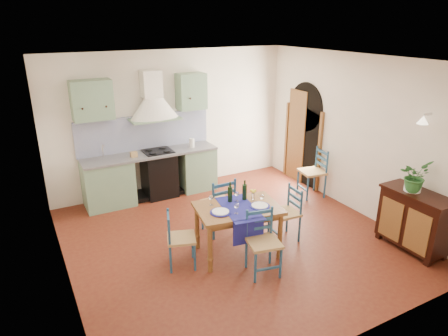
{
  "coord_description": "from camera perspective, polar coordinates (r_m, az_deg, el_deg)",
  "views": [
    {
      "loc": [
        -2.81,
        -4.9,
        3.33
      ],
      "look_at": [
        -0.01,
        0.3,
        1.12
      ],
      "focal_mm": 32.0,
      "sensor_mm": 36.0,
      "label": 1
    }
  ],
  "objects": [
    {
      "name": "chair_near",
      "position": [
        5.57,
        5.56,
        -10.46
      ],
      "size": [
        0.5,
        0.5,
        0.91
      ],
      "color": "navy",
      "rests_on": "ground"
    },
    {
      "name": "potted_plant",
      "position": [
        6.48,
        25.58,
        -1.02
      ],
      "size": [
        0.5,
        0.45,
        0.48
      ],
      "primitive_type": "imported",
      "rotation": [
        0.0,
        0.0,
        0.2
      ],
      "color": "#28652C",
      "rests_on": "sideboard"
    },
    {
      "name": "floor",
      "position": [
        6.56,
        1.33,
        -10.02
      ],
      "size": [
        5.0,
        5.0,
        0.0
      ],
      "primitive_type": "plane",
      "color": "#4D1710",
      "rests_on": "ground"
    },
    {
      "name": "ceiling",
      "position": [
        5.67,
        1.57,
        15.19
      ],
      "size": [
        5.0,
        5.0,
        0.01
      ],
      "primitive_type": "cube",
      "color": "silver",
      "rests_on": "back_wall"
    },
    {
      "name": "sideboard",
      "position": [
        6.7,
        25.54,
        -6.54
      ],
      "size": [
        0.5,
        1.05,
        0.94
      ],
      "color": "black",
      "rests_on": "ground"
    },
    {
      "name": "chair_spare",
      "position": [
        8.07,
        12.69,
        -0.56
      ],
      "size": [
        0.52,
        0.52,
        0.97
      ],
      "color": "navy",
      "rests_on": "ground"
    },
    {
      "name": "left_wall",
      "position": [
        5.27,
        -22.9,
        -2.66
      ],
      "size": [
        0.04,
        5.0,
        2.8
      ],
      "primitive_type": "cube",
      "color": "beige",
      "rests_on": "ground"
    },
    {
      "name": "chair_right",
      "position": [
        6.42,
        8.9,
        -6.37
      ],
      "size": [
        0.44,
        0.44,
        0.88
      ],
      "color": "navy",
      "rests_on": "ground"
    },
    {
      "name": "chair_far",
      "position": [
        6.5,
        -0.67,
        -5.26
      ],
      "size": [
        0.47,
        0.47,
        0.98
      ],
      "color": "navy",
      "rests_on": "ground"
    },
    {
      "name": "back_wall",
      "position": [
        7.9,
        -9.86,
        3.41
      ],
      "size": [
        5.0,
        0.96,
        2.8
      ],
      "color": "beige",
      "rests_on": "ground"
    },
    {
      "name": "dining_table",
      "position": [
        5.87,
        2.05,
        -6.36
      ],
      "size": [
        1.32,
        1.03,
        1.08
      ],
      "color": "brown",
      "rests_on": "ground"
    },
    {
      "name": "right_wall",
      "position": [
        7.68,
        16.81,
        4.57
      ],
      "size": [
        0.26,
        5.0,
        2.8
      ],
      "color": "beige",
      "rests_on": "ground"
    },
    {
      "name": "chair_left",
      "position": [
        5.73,
        -6.41,
        -10.03
      ],
      "size": [
        0.5,
        0.5,
        0.84
      ],
      "color": "navy",
      "rests_on": "ground"
    }
  ]
}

